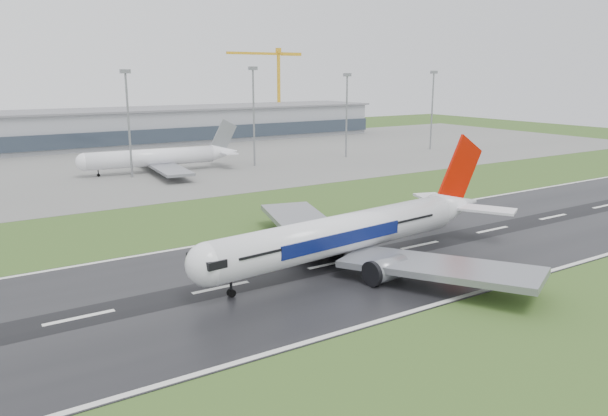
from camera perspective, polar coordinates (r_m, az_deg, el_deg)
ground at (r=108.57m, az=11.37°, el=-3.67°), size 520.00×520.00×0.00m
runway at (r=108.55m, az=11.37°, el=-3.64°), size 400.00×45.00×0.10m
apron at (r=214.38m, az=-12.47°, el=4.55°), size 400.00×130.00×0.08m
terminal at (r=270.29m, az=-17.05°, el=7.60°), size 240.00×36.00×15.00m
main_airliner at (r=95.35m, az=5.65°, el=0.09°), size 69.53×66.84×18.77m
parked_airliner at (r=190.43m, az=-14.26°, el=5.77°), size 56.70×53.38×15.46m
tower_crane at (r=317.45m, az=-2.51°, el=11.53°), size 44.79×3.14×44.19m
floodmast_2 at (r=181.74m, az=-16.92°, el=7.71°), size 0.64×0.64×30.98m
floodmast_3 at (r=197.38m, az=-4.99°, el=8.76°), size 0.64×0.64×32.05m
floodmast_4 at (r=218.33m, az=4.23°, el=8.91°), size 0.64×0.64×29.93m
floodmast_5 at (r=247.17m, az=12.53°, el=9.25°), size 0.64×0.64×30.91m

